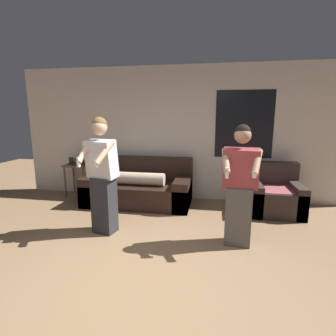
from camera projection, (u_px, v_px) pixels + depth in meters
ground_plane at (134, 291)px, 2.61m from camera, size 14.00×14.00×0.00m
wall_back at (179, 134)px, 5.38m from camera, size 6.76×0.07×2.70m
couch at (139, 188)px, 5.21m from camera, size 2.06×0.99×0.88m
armchair at (275, 196)px, 4.72m from camera, size 0.88×0.85×0.87m
side_table at (78, 169)px, 5.64m from camera, size 0.50×0.43×0.84m
person_left at (102, 176)px, 3.77m from camera, size 0.49×0.55×1.70m
person_right at (240, 187)px, 3.42m from camera, size 0.51×0.51×1.61m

